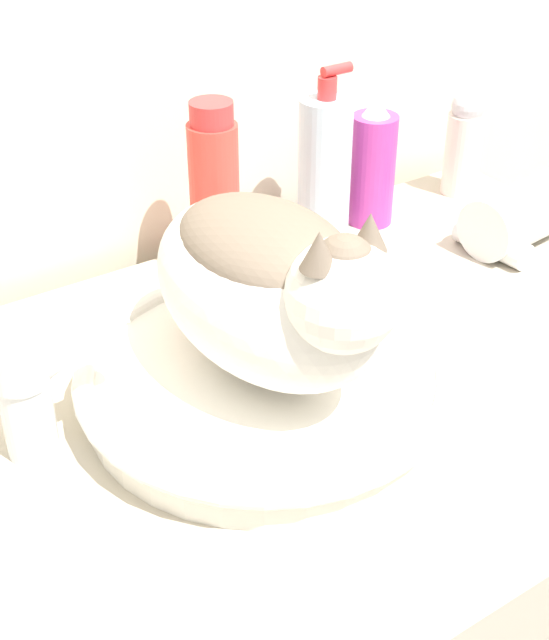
{
  "coord_description": "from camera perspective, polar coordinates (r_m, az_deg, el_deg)",
  "views": [
    {
      "loc": [
        -0.38,
        -0.25,
        1.37
      ],
      "look_at": [
        -0.03,
        0.27,
        0.95
      ],
      "focal_mm": 50.0,
      "sensor_mm": 36.0,
      "label": 1
    }
  ],
  "objects": [
    {
      "name": "sink_basin",
      "position": [
        0.81,
        -0.57,
        -3.76
      ],
      "size": [
        0.35,
        0.35,
        0.05
      ],
      "color": "white",
      "rests_on": "vanity_counter"
    },
    {
      "name": "shampoo_bottle_tall",
      "position": [
        0.98,
        -3.86,
        8.11
      ],
      "size": [
        0.05,
        0.05,
        0.2
      ],
      "color": "#DB3D33",
      "rests_on": "vanity_counter"
    },
    {
      "name": "hair_dryer",
      "position": [
        1.11,
        15.59,
        6.48
      ],
      "size": [
        0.18,
        0.1,
        0.07
      ],
      "rotation": [
        0.0,
        0.0,
        0.11
      ],
      "color": "silver",
      "rests_on": "vanity_counter"
    },
    {
      "name": "cat",
      "position": [
        0.74,
        -0.1,
        2.45
      ],
      "size": [
        0.22,
        0.27,
        0.18
      ],
      "rotation": [
        0.0,
        0.0,
        4.76
      ],
      "color": "silver",
      "rests_on": "sink_basin"
    },
    {
      "name": "spray_bottle_trigger",
      "position": [
        1.11,
        6.29,
        9.72
      ],
      "size": [
        0.06,
        0.06,
        0.16
      ],
      "color": "#B2338C",
      "rests_on": "vanity_counter"
    },
    {
      "name": "deodorant_stick",
      "position": [
        1.21,
        12.04,
        11.05
      ],
      "size": [
        0.05,
        0.05,
        0.14
      ],
      "color": "silver",
      "rests_on": "vanity_counter"
    },
    {
      "name": "faucet",
      "position": [
        0.76,
        -15.24,
        -3.92
      ],
      "size": [
        0.12,
        0.06,
        0.13
      ],
      "rotation": [
        0.0,
        0.0,
        -0.26
      ],
      "color": "silver",
      "rests_on": "vanity_counter"
    },
    {
      "name": "soap_pump_bottle",
      "position": [
        1.06,
        3.23,
        9.67
      ],
      "size": [
        0.06,
        0.06,
        0.21
      ],
      "color": "silver",
      "rests_on": "vanity_counter"
    }
  ]
}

